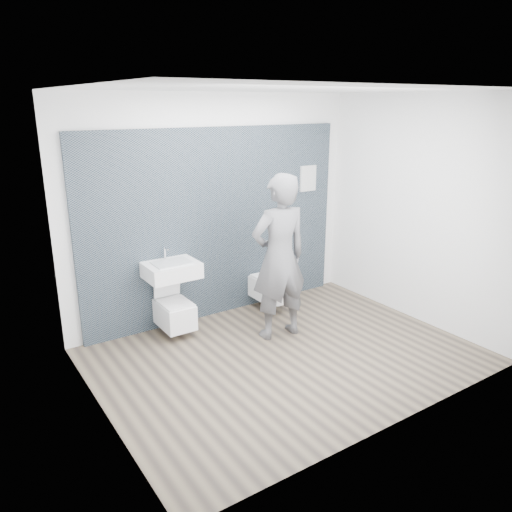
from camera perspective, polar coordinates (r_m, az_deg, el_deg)
ground at (r=5.63m, az=3.46°, el=-11.30°), size 4.00×4.00×0.00m
room_shell at (r=5.04m, az=3.81°, el=6.37°), size 4.00×4.00×4.00m
tile_wall at (r=6.74m, az=-4.13°, el=-6.32°), size 3.60×0.06×2.40m
washbasin at (r=5.91m, az=-9.63°, el=-1.55°), size 0.61×0.46×0.46m
toilet_square at (r=6.08m, az=-9.30°, el=-6.38°), size 0.35×0.51×0.69m
toilet_rounded at (r=6.67m, az=1.61°, el=-3.72°), size 0.33×0.57×0.31m
info_placard at (r=7.45m, az=5.57°, el=-4.00°), size 0.26×0.03×0.35m
visitor at (r=5.73m, az=2.67°, el=-0.18°), size 0.75×0.53×1.94m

